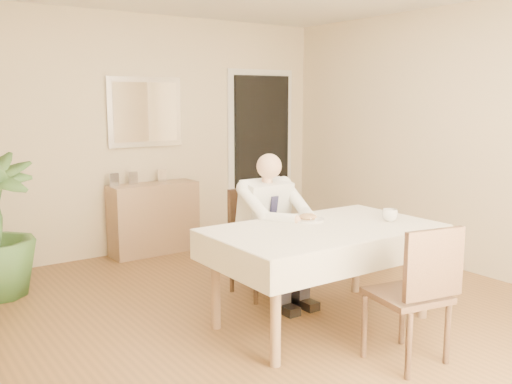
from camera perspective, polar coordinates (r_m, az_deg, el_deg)
room at (r=4.28m, az=2.68°, el=4.00°), size 5.00×5.02×2.60m
doorway at (r=7.20m, az=0.51°, el=3.79°), size 0.96×0.07×2.10m
mirror at (r=6.40m, az=-11.02°, el=7.86°), size 0.86×0.04×0.76m
dining_table at (r=4.30m, az=6.73°, el=-4.57°), size 1.72×1.02×0.75m
chair_far at (r=5.01m, az=-0.02°, el=-4.24°), size 0.47×0.47×0.92m
chair_near at (r=3.78m, az=15.86°, el=-9.21°), size 0.51×0.51×0.92m
seated_man at (r=4.75m, az=1.98°, el=-2.91°), size 0.48×0.72×1.24m
plate at (r=4.48m, az=5.21°, el=-2.77°), size 0.26×0.26×0.02m
food at (r=4.47m, az=5.21°, el=-2.50°), size 0.14×0.14×0.06m
knife at (r=4.46m, az=6.10°, el=-2.63°), size 0.01×0.13×0.01m
fork at (r=4.41m, az=5.31°, el=-2.75°), size 0.01×0.13×0.01m
coffee_mug at (r=4.55m, az=13.24°, el=-2.28°), size 0.15×0.15×0.10m
sideboard at (r=6.40m, az=-10.15°, el=-2.60°), size 0.98×0.35×0.78m
photo_frame_left at (r=6.21m, az=-14.00°, el=1.21°), size 0.10×0.02×0.14m
photo_frame_center at (r=6.29m, az=-12.20°, el=1.37°), size 0.10×0.02×0.14m
photo_frame_right at (r=6.44m, az=-9.38°, el=1.64°), size 0.10×0.02×0.14m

